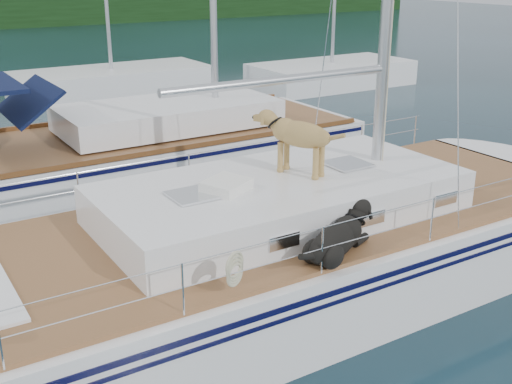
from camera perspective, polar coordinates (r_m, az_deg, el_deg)
ground at (r=9.46m, az=-1.96°, el=-10.06°), size 120.00×120.00×0.00m
main_sailboat at (r=9.18m, az=-1.46°, el=-6.25°), size 12.00×3.90×14.01m
neighbor_sailboat at (r=14.50m, az=-11.54°, el=3.06°), size 11.00×3.50×13.30m
bg_boat_center at (r=24.86m, az=-12.66°, el=9.50°), size 7.20×3.00×11.65m
bg_boat_east at (r=26.10m, az=6.72°, el=10.32°), size 6.40×3.00×11.65m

